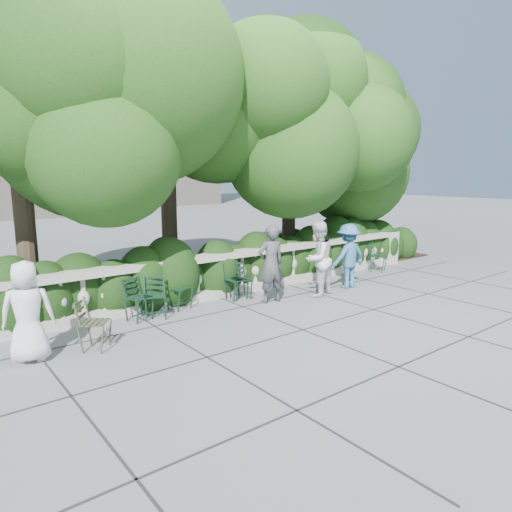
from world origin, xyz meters
TOP-DOWN VIEW (x-y plane):
  - ground at (0.00, 0.00)m, footprint 90.00×90.00m
  - balustrade at (0.00, 1.80)m, footprint 12.00×0.44m
  - shrub_hedge at (0.00, 3.00)m, footprint 15.00×2.60m
  - tree_canopy at (0.69, 3.19)m, footprint 15.04×6.52m
  - chair_a at (-2.53, 1.17)m, footprint 0.56×0.59m
  - chair_b at (-1.58, 1.35)m, footprint 0.55×0.58m
  - chair_c at (-2.33, 1.10)m, footprint 0.59×0.62m
  - chair_d at (-0.18, 1.21)m, footprint 0.50×0.54m
  - chair_e at (-0.26, 1.22)m, footprint 0.45×0.49m
  - chair_f at (4.63, 1.10)m, footprint 0.60×0.62m
  - chair_weathered at (-3.61, 0.27)m, footprint 0.65×0.64m
  - person_businessman at (-4.63, 0.51)m, footprint 0.86×0.70m
  - person_woman_grey at (0.20, 0.74)m, footprint 0.67×0.50m
  - person_casual_man at (1.37, 0.51)m, footprint 0.96×0.83m
  - person_older_blue at (2.48, 0.56)m, footprint 1.03×0.62m

SIDE VIEW (x-z plane):
  - ground at x=0.00m, z-range 0.00..0.00m
  - shrub_hedge at x=0.00m, z-range -0.85..0.85m
  - chair_a at x=-2.53m, z-range -0.42..0.42m
  - chair_b at x=-1.58m, z-range -0.42..0.42m
  - chair_c at x=-2.33m, z-range -0.42..0.42m
  - chair_d at x=-0.18m, z-range -0.42..0.42m
  - chair_e at x=-0.26m, z-range -0.42..0.42m
  - chair_f at x=4.63m, z-range -0.42..0.42m
  - chair_weathered at x=-3.61m, z-range -0.42..0.42m
  - balustrade at x=0.00m, z-range -0.01..0.99m
  - person_businessman at x=-4.63m, z-range 0.00..1.52m
  - person_older_blue at x=2.48m, z-range 0.00..1.56m
  - person_woman_grey at x=0.20m, z-range 0.00..1.68m
  - person_casual_man at x=1.37m, z-range 0.00..1.70m
  - tree_canopy at x=0.69m, z-range 0.57..7.35m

